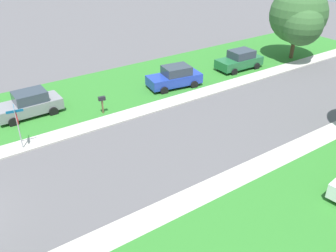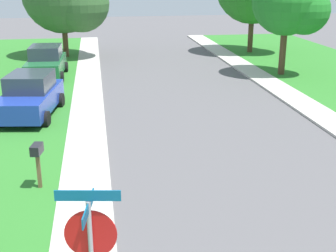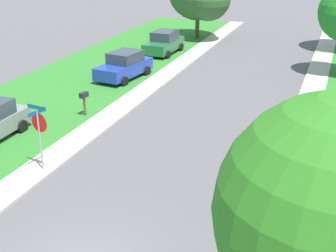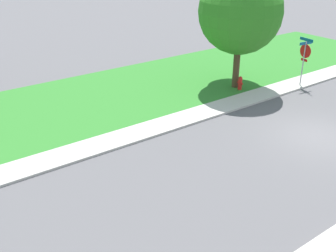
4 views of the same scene
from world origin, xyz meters
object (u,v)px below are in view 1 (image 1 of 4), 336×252
Objects in this scene: car_grey_driveway_right at (29,104)px; mailbox at (102,101)px; car_green_behind_trees at (240,60)px; tree_across_left at (299,17)px; car_blue_kerbside_mid at (175,77)px; stop_sign_far_corner at (17,121)px.

mailbox is (2.58, 4.21, 0.14)m from car_grey_driveway_right.
car_green_behind_trees is 14.03m from mailbox.
mailbox is at bearing -89.96° from tree_across_left.
car_blue_kerbside_mid is at bearing -89.76° from car_green_behind_trees.
stop_sign_far_corner is at bearing -82.84° from car_green_behind_trees.
tree_across_left is (1.03, 6.09, 3.22)m from car_green_behind_trees.
stop_sign_far_corner is 20.00m from car_green_behind_trees.
car_blue_kerbside_mid is (-2.46, 12.66, -1.01)m from stop_sign_far_corner.
car_grey_driveway_right and car_blue_kerbside_mid have the same top height.
stop_sign_far_corner is 0.40× the size of tree_across_left.
car_grey_driveway_right is 4.94m from mailbox.
car_grey_driveway_right is at bearing -96.04° from tree_across_left.
car_green_behind_trees is 0.63× the size of tree_across_left.
car_grey_driveway_right is 0.63× the size of tree_across_left.
tree_across_left reaches higher than mailbox.
car_blue_kerbside_mid is 0.65× the size of tree_across_left.
car_green_behind_trees is at bearing 90.24° from car_blue_kerbside_mid.
mailbox is at bearing 58.48° from car_grey_driveway_right.
tree_across_left is at bearing 83.96° from car_grey_driveway_right.
tree_across_left is 20.32m from mailbox.
stop_sign_far_corner is at bearing -86.76° from tree_across_left.
car_grey_driveway_right is at bearing 158.19° from stop_sign_far_corner.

